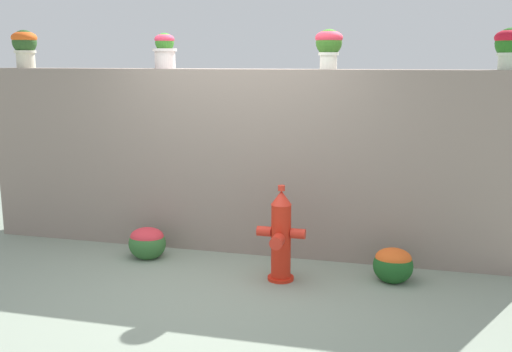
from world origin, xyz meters
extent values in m
plane|color=gray|center=(0.00, 0.00, 0.00)|extent=(24.00, 24.00, 0.00)
cube|color=gray|center=(0.00, 1.01, 1.00)|extent=(5.99, 0.41, 1.99)
cylinder|color=beige|center=(-2.68, 1.04, 2.09)|extent=(0.21, 0.21, 0.20)
cylinder|color=beige|center=(-2.68, 1.04, 2.18)|extent=(0.25, 0.25, 0.03)
sphere|color=#2D5425|center=(-2.68, 1.04, 2.29)|extent=(0.28, 0.28, 0.28)
ellipsoid|color=orange|center=(-2.68, 1.04, 2.34)|extent=(0.29, 0.29, 0.15)
cylinder|color=beige|center=(-0.91, 1.03, 2.10)|extent=(0.23, 0.23, 0.22)
cylinder|color=beige|center=(-0.91, 1.03, 2.19)|extent=(0.27, 0.27, 0.03)
sphere|color=#327122|center=(-0.91, 1.03, 2.27)|extent=(0.21, 0.21, 0.21)
ellipsoid|color=#E03450|center=(-0.91, 1.03, 2.31)|extent=(0.22, 0.22, 0.11)
cylinder|color=silver|center=(0.89, 1.00, 2.08)|extent=(0.18, 0.18, 0.17)
cylinder|color=silver|center=(0.89, 1.00, 2.15)|extent=(0.21, 0.21, 0.03)
sphere|color=#346820|center=(0.89, 1.00, 2.26)|extent=(0.27, 0.27, 0.27)
ellipsoid|color=#E73246|center=(0.89, 1.00, 2.31)|extent=(0.28, 0.28, 0.15)
cylinder|color=beige|center=(2.62, 1.01, 2.07)|extent=(0.20, 0.20, 0.16)
cylinder|color=beige|center=(2.62, 1.01, 2.14)|extent=(0.24, 0.24, 0.03)
sphere|color=#266D1E|center=(2.62, 1.01, 2.24)|extent=(0.29, 0.29, 0.29)
ellipsoid|color=red|center=(2.62, 1.01, 2.29)|extent=(0.31, 0.31, 0.16)
cylinder|color=red|center=(0.59, 0.16, 0.01)|extent=(0.25, 0.25, 0.03)
cylinder|color=red|center=(0.59, 0.16, 0.37)|extent=(0.19, 0.19, 0.75)
cone|color=red|center=(0.59, 0.16, 0.82)|extent=(0.20, 0.20, 0.14)
cylinder|color=red|center=(0.59, 0.16, 0.91)|extent=(0.07, 0.07, 0.05)
cylinder|color=red|center=(0.42, 0.16, 0.47)|extent=(0.14, 0.10, 0.10)
cylinder|color=red|center=(0.75, 0.16, 0.47)|extent=(0.14, 0.10, 0.10)
cylinder|color=red|center=(0.59, -0.01, 0.44)|extent=(0.12, 0.15, 0.12)
ellipsoid|color=#1E5821|center=(1.64, 0.38, 0.16)|extent=(0.38, 0.34, 0.34)
ellipsoid|color=orange|center=(1.64, 0.38, 0.23)|extent=(0.34, 0.30, 0.19)
ellipsoid|color=#346B32|center=(-0.93, 0.43, 0.16)|extent=(0.40, 0.36, 0.35)
ellipsoid|color=#E43541|center=(-0.93, 0.43, 0.23)|extent=(0.36, 0.32, 0.19)
camera|label=1|loc=(1.66, -5.06, 2.10)|focal=40.84mm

